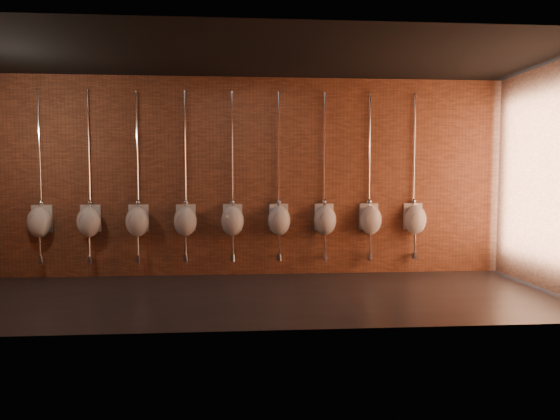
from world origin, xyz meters
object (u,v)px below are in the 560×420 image
(urinal_2, at_px, (137,221))
(urinal_0, at_px, (39,221))
(urinal_3, at_px, (185,220))
(urinal_7, at_px, (370,219))
(urinal_1, at_px, (89,221))
(urinal_6, at_px, (325,219))
(urinal_4, at_px, (232,220))
(urinal_8, at_px, (415,219))
(urinal_5, at_px, (279,220))

(urinal_2, bearing_deg, urinal_0, 180.00)
(urinal_0, distance_m, urinal_3, 2.25)
(urinal_3, distance_m, urinal_7, 3.00)
(urinal_1, bearing_deg, urinal_6, 0.00)
(urinal_4, distance_m, urinal_6, 1.50)
(urinal_1, distance_m, urinal_2, 0.75)
(urinal_7, xyz_separation_m, urinal_8, (0.75, 0.00, 0.00))
(urinal_3, bearing_deg, urinal_8, 0.00)
(urinal_1, bearing_deg, urinal_7, 0.00)
(urinal_4, distance_m, urinal_7, 2.25)
(urinal_1, distance_m, urinal_6, 3.75)
(urinal_0, distance_m, urinal_6, 4.50)
(urinal_6, height_order, urinal_7, same)
(urinal_1, height_order, urinal_5, same)
(urinal_0, distance_m, urinal_1, 0.75)
(urinal_2, distance_m, urinal_8, 4.50)
(urinal_2, relative_size, urinal_5, 1.00)
(urinal_5, distance_m, urinal_7, 1.50)
(urinal_0, height_order, urinal_3, same)
(urinal_3, height_order, urinal_6, same)
(urinal_4, bearing_deg, urinal_3, 180.00)
(urinal_5, relative_size, urinal_8, 1.00)
(urinal_1, height_order, urinal_2, same)
(urinal_0, distance_m, urinal_8, 6.00)
(urinal_2, xyz_separation_m, urinal_8, (4.50, 0.00, 0.00))
(urinal_1, distance_m, urinal_4, 2.25)
(urinal_3, bearing_deg, urinal_1, 180.00)
(urinal_0, xyz_separation_m, urinal_6, (4.50, 0.00, 0.00))
(urinal_5, height_order, urinal_8, same)
(urinal_5, bearing_deg, urinal_3, 180.00)
(urinal_1, height_order, urinal_8, same)
(urinal_2, distance_m, urinal_4, 1.50)
(urinal_1, relative_size, urinal_5, 1.00)
(urinal_3, distance_m, urinal_8, 3.75)
(urinal_3, bearing_deg, urinal_5, 0.00)
(urinal_0, height_order, urinal_6, same)
(urinal_0, height_order, urinal_5, same)
(urinal_2, bearing_deg, urinal_5, 0.00)
(urinal_7, distance_m, urinal_8, 0.75)
(urinal_0, xyz_separation_m, urinal_1, (0.75, 0.00, 0.00))
(urinal_2, height_order, urinal_5, same)
(urinal_1, bearing_deg, urinal_2, 0.00)
(urinal_0, bearing_deg, urinal_3, 0.00)
(urinal_4, height_order, urinal_5, same)
(urinal_0, height_order, urinal_2, same)
(urinal_6, bearing_deg, urinal_3, 180.00)
(urinal_5, bearing_deg, urinal_7, 0.00)
(urinal_2, bearing_deg, urinal_3, 0.00)
(urinal_7, height_order, urinal_8, same)
(urinal_5, height_order, urinal_6, same)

